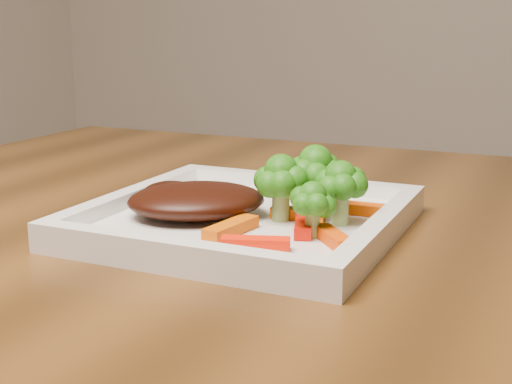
% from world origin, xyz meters
% --- Properties ---
extents(plate, '(0.27, 0.27, 0.01)m').
position_xyz_m(plate, '(-0.25, 0.04, 0.76)').
color(plate, white).
rests_on(plate, dining_table).
extents(steak, '(0.16, 0.15, 0.03)m').
position_xyz_m(steak, '(-0.29, 0.03, 0.78)').
color(steak, black).
rests_on(steak, plate).
extents(broccoli_0, '(0.07, 0.07, 0.07)m').
position_xyz_m(broccoli_0, '(-0.20, 0.09, 0.80)').
color(broccoli_0, '#156F12').
rests_on(broccoli_0, plate).
extents(broccoli_1, '(0.06, 0.06, 0.06)m').
position_xyz_m(broccoli_1, '(-0.16, 0.06, 0.79)').
color(broccoli_1, '#1C6510').
rests_on(broccoli_1, plate).
extents(broccoli_2, '(0.05, 0.05, 0.06)m').
position_xyz_m(broccoli_2, '(-0.17, 0.01, 0.79)').
color(broccoli_2, '#246410').
rests_on(broccoli_2, plate).
extents(broccoli_3, '(0.07, 0.07, 0.06)m').
position_xyz_m(broccoli_3, '(-0.21, 0.05, 0.79)').
color(broccoli_3, '#147613').
rests_on(broccoli_3, plate).
extents(carrot_0, '(0.06, 0.03, 0.01)m').
position_xyz_m(carrot_0, '(-0.20, -0.04, 0.77)').
color(carrot_0, '#FF1E04').
rests_on(carrot_0, plate).
extents(carrot_1, '(0.04, 0.05, 0.01)m').
position_xyz_m(carrot_1, '(-0.15, -0.00, 0.77)').
color(carrot_1, '#DE4203').
rests_on(carrot_1, plate).
extents(carrot_2, '(0.03, 0.06, 0.01)m').
position_xyz_m(carrot_2, '(-0.24, -0.01, 0.77)').
color(carrot_2, '#CC5303').
rests_on(carrot_2, plate).
extents(carrot_3, '(0.06, 0.02, 0.01)m').
position_xyz_m(carrot_3, '(-0.14, 0.10, 0.77)').
color(carrot_3, '#E64A03').
rests_on(carrot_3, plate).
extents(carrot_5, '(0.03, 0.06, 0.01)m').
position_xyz_m(carrot_5, '(-0.18, 0.02, 0.77)').
color(carrot_5, red).
rests_on(carrot_5, plate).
extents(carrot_6, '(0.05, 0.02, 0.01)m').
position_xyz_m(carrot_6, '(-0.20, 0.06, 0.77)').
color(carrot_6, '#F06103').
rests_on(carrot_6, plate).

